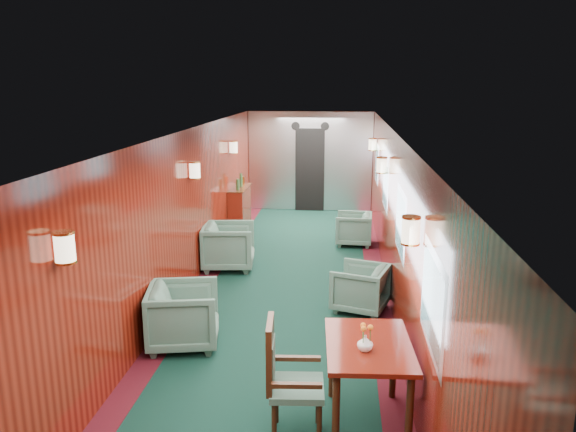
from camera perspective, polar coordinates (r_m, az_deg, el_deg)
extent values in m
plane|color=#0D3025|center=(8.22, -0.29, -8.52)|extent=(12.00, 12.00, 0.00)
cube|color=silver|center=(7.65, -0.32, 8.02)|extent=(3.00, 12.00, 0.10)
cube|color=silver|center=(7.65, -0.32, 8.09)|extent=(1.20, 12.00, 0.06)
cube|color=maroon|center=(13.73, 2.28, 5.62)|extent=(3.00, 0.10, 2.40)
cube|color=maroon|center=(8.14, -10.87, -0.12)|extent=(0.10, 12.00, 2.40)
cube|color=maroon|center=(7.84, 10.67, -0.62)|extent=(0.10, 12.00, 2.40)
cube|color=#410D15|center=(8.45, -9.53, -8.05)|extent=(0.30, 12.00, 0.01)
cube|color=#410D15|center=(8.20, 9.24, -8.74)|extent=(0.30, 12.00, 0.01)
cube|color=silver|center=(13.65, 2.26, 5.58)|extent=(2.98, 0.12, 2.38)
cube|color=black|center=(13.60, 2.23, 4.69)|extent=(0.70, 0.06, 2.00)
cylinder|color=black|center=(13.52, 0.78, 9.13)|extent=(0.20, 0.04, 0.20)
cylinder|color=black|center=(13.47, 3.78, 9.09)|extent=(0.20, 0.04, 0.20)
cube|color=silver|center=(4.45, 14.47, -8.48)|extent=(0.02, 1.10, 0.80)
cube|color=#466969|center=(4.45, 14.37, -8.48)|extent=(0.01, 0.96, 0.66)
cube|color=silver|center=(6.81, 11.37, -0.63)|extent=(0.02, 1.10, 0.80)
cube|color=#466969|center=(6.81, 11.31, -0.62)|extent=(0.01, 0.96, 0.66)
cube|color=silver|center=(9.25, 9.90, 3.14)|extent=(0.02, 1.10, 0.80)
cube|color=#466969|center=(9.25, 9.85, 3.14)|extent=(0.01, 0.96, 0.66)
cube|color=silver|center=(11.71, 9.03, 5.33)|extent=(0.02, 1.10, 0.80)
cube|color=#466969|center=(11.71, 9.00, 5.33)|extent=(0.01, 0.96, 0.66)
cylinder|color=beige|center=(4.80, -21.75, -2.98)|extent=(0.16, 0.16, 0.24)
cylinder|color=gold|center=(4.83, -21.63, -4.35)|extent=(0.17, 0.17, 0.02)
cylinder|color=beige|center=(5.08, 12.37, -1.44)|extent=(0.16, 0.16, 0.24)
cylinder|color=gold|center=(5.11, 12.30, -2.74)|extent=(0.17, 0.17, 0.02)
cylinder|color=beige|center=(8.47, -9.46, 4.61)|extent=(0.16, 0.16, 0.24)
cylinder|color=gold|center=(8.48, -9.42, 3.81)|extent=(0.17, 0.17, 0.02)
cylinder|color=beige|center=(8.99, 9.50, 5.12)|extent=(0.16, 0.16, 0.24)
cylinder|color=gold|center=(9.01, 9.47, 4.37)|extent=(0.17, 0.17, 0.02)
cylinder|color=beige|center=(11.36, -5.56, 6.97)|extent=(0.16, 0.16, 0.24)
cylinder|color=gold|center=(11.38, -5.55, 6.37)|extent=(0.17, 0.17, 0.02)
cylinder|color=beige|center=(11.96, 8.58, 7.21)|extent=(0.16, 0.16, 0.24)
cylinder|color=gold|center=(11.98, 8.56, 6.64)|extent=(0.17, 0.17, 0.02)
cube|color=maroon|center=(5.19, 8.20, -12.90)|extent=(0.81, 1.12, 0.04)
cylinder|color=#3F1D0E|center=(4.96, 4.89, -19.51)|extent=(0.06, 0.06, 0.77)
cylinder|color=#3F1D0E|center=(5.02, 12.22, -19.33)|extent=(0.06, 0.06, 0.77)
cylinder|color=#3F1D0E|center=(5.76, 4.51, -14.47)|extent=(0.06, 0.06, 0.77)
cylinder|color=#3F1D0E|center=(5.82, 10.67, -14.39)|extent=(0.06, 0.06, 0.77)
cube|color=#1D453C|center=(5.14, 0.92, -17.07)|extent=(0.50, 0.50, 0.06)
cube|color=#3F1D0E|center=(4.99, -1.82, -13.82)|extent=(0.08, 0.43, 0.61)
cube|color=#1D453C|center=(5.02, -1.52, -14.44)|extent=(0.04, 0.33, 0.37)
cube|color=#3F1D0E|center=(4.86, 0.90, -16.82)|extent=(0.43, 0.08, 0.04)
cube|color=#3F1D0E|center=(5.27, 0.96, -14.26)|extent=(0.43, 0.08, 0.04)
cylinder|color=#3F1D0E|center=(5.12, -1.42, -20.54)|extent=(0.04, 0.04, 0.44)
cylinder|color=#3F1D0E|center=(5.12, 3.20, -20.58)|extent=(0.04, 0.04, 0.44)
cylinder|color=#3F1D0E|center=(5.44, -1.21, -18.26)|extent=(0.04, 0.04, 0.44)
cylinder|color=#3F1D0E|center=(5.44, 3.07, -18.30)|extent=(0.04, 0.04, 0.44)
cube|color=maroon|center=(11.79, -4.93, 0.64)|extent=(0.31, 1.04, 0.93)
cube|color=#3F1D0E|center=(11.69, -4.93, 2.87)|extent=(0.33, 1.06, 0.02)
cylinder|color=#2A552D|center=(11.41, -5.13, 3.22)|extent=(0.07, 0.07, 0.22)
cylinder|color=#2A552D|center=(11.76, -4.80, 3.68)|extent=(0.06, 0.06, 0.28)
cylinder|color=gold|center=(11.97, -4.62, 3.61)|extent=(0.08, 0.08, 0.18)
imported|color=white|center=(5.01, 7.85, -12.67)|extent=(0.17, 0.17, 0.14)
imported|color=#1D453C|center=(6.88, -10.55, -9.93)|extent=(0.96, 0.94, 0.75)
imported|color=#1D453C|center=(9.49, -6.03, -3.08)|extent=(0.93, 0.91, 0.77)
imported|color=#1D453C|center=(7.83, 7.33, -7.27)|extent=(0.88, 0.87, 0.64)
imported|color=#1D453C|center=(10.90, 6.68, -1.31)|extent=(0.72, 0.70, 0.63)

